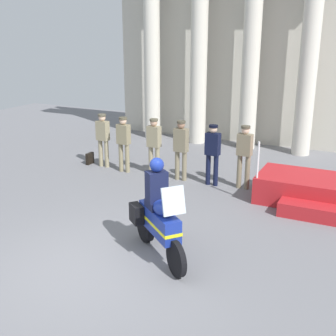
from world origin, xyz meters
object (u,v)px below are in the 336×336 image
officer_in_row_0 (103,136)px  officer_in_row_2 (154,142)px  officer_in_row_3 (181,146)px  officer_in_row_4 (213,150)px  motorcycle_with_rider (158,216)px  officer_in_row_5 (244,152)px  officer_in_row_1 (124,140)px  briefcase_on_ground (90,158)px  reviewing_stand (325,193)px

officer_in_row_0 → officer_in_row_2: (1.76, 0.01, 0.00)m
officer_in_row_0 → officer_in_row_3: 2.67m
officer_in_row_4 → motorcycle_with_rider: (0.47, -4.12, -0.19)m
officer_in_row_4 → officer_in_row_0: bearing=2.7°
officer_in_row_0 → officer_in_row_5: 4.45m
officer_in_row_1 → officer_in_row_4: 2.77m
officer_in_row_5 → briefcase_on_ground: officer_in_row_5 is taller
reviewing_stand → motorcycle_with_rider: bearing=-122.5°
officer_in_row_4 → officer_in_row_2: bearing=0.4°
officer_in_row_4 → motorcycle_with_rider: size_ratio=0.88×
officer_in_row_1 → officer_in_row_5: size_ratio=0.97×
reviewing_stand → officer_in_row_4: bearing=175.9°
officer_in_row_2 → officer_in_row_3: officer_in_row_3 is taller
officer_in_row_2 → officer_in_row_0: bearing=5.0°
officer_in_row_3 → officer_in_row_5: bearing=-172.3°
officer_in_row_0 → briefcase_on_ground: officer_in_row_0 is taller
motorcycle_with_rider → officer_in_row_4: bearing=136.3°
officer_in_row_1 → officer_in_row_2: 0.94m
officer_in_row_2 → officer_in_row_4: (1.85, -0.14, 0.01)m
officer_in_row_3 → briefcase_on_ground: 3.34m
reviewing_stand → officer_in_row_2: officer_in_row_2 is taller
officer_in_row_3 → briefcase_on_ground: (-3.23, 0.15, -0.82)m
officer_in_row_0 → officer_in_row_4: size_ratio=0.99×
officer_in_row_0 → officer_in_row_5: (4.45, -0.02, 0.04)m
officer_in_row_1 → officer_in_row_2: bearing=-164.7°
reviewing_stand → officer_in_row_0: officer_in_row_0 is taller
motorcycle_with_rider → briefcase_on_ground: size_ratio=5.28×
officer_in_row_3 → motorcycle_with_rider: (1.41, -4.14, -0.21)m
reviewing_stand → motorcycle_with_rider: motorcycle_with_rider is taller
officer_in_row_2 → officer_in_row_3: (0.91, -0.12, 0.02)m
reviewing_stand → officer_in_row_5: (-2.12, 0.33, 0.69)m
officer_in_row_2 → officer_in_row_3: size_ratio=0.98×
reviewing_stand → briefcase_on_ground: (-7.13, 0.39, -0.14)m
officer_in_row_4 → officer_in_row_1: bearing=5.4°
officer_in_row_5 → officer_in_row_0: bearing=4.5°
officer_in_row_3 → motorcycle_with_rider: bearing=113.6°
officer_in_row_0 → officer_in_row_5: officer_in_row_5 is taller
officer_in_row_0 → officer_in_row_3: size_ratio=0.97×
officer_in_row_2 → briefcase_on_ground: (-2.33, 0.03, -0.80)m
briefcase_on_ground → reviewing_stand: bearing=-3.1°
reviewing_stand → officer_in_row_3: officer_in_row_3 is taller
officer_in_row_3 → officer_in_row_5: 1.78m
officer_in_row_2 → officer_in_row_5: officer_in_row_5 is taller
motorcycle_with_rider → briefcase_on_ground: bearing=177.0°
officer_in_row_2 → motorcycle_with_rider: motorcycle_with_rider is taller
officer_in_row_3 → officer_in_row_5: (1.78, 0.09, 0.01)m
reviewing_stand → officer_in_row_5: 2.25m
officer_in_row_3 → officer_in_row_5: officer_in_row_5 is taller
officer_in_row_0 → officer_in_row_2: officer_in_row_2 is taller
reviewing_stand → motorcycle_with_rider: (-2.49, -3.91, 0.48)m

